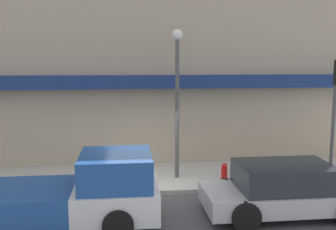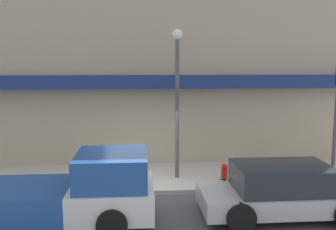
% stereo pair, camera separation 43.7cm
% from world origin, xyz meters
% --- Properties ---
extents(ground_plane, '(80.00, 80.00, 0.00)m').
position_xyz_m(ground_plane, '(0.00, 0.00, 0.00)').
color(ground_plane, '#424244').
extents(sidewalk, '(36.00, 3.27, 0.16)m').
position_xyz_m(sidewalk, '(0.00, 1.64, 0.08)').
color(sidewalk, '#B7B2A8').
rests_on(sidewalk, ground).
extents(building, '(19.80, 3.80, 10.34)m').
position_xyz_m(building, '(-0.02, 4.75, 5.09)').
color(building, tan).
rests_on(building, ground).
extents(pickup_truck, '(5.31, 2.31, 1.82)m').
position_xyz_m(pickup_truck, '(-2.13, -1.78, 0.80)').
color(pickup_truck, silver).
rests_on(pickup_truck, ground).
extents(parked_car, '(4.38, 2.09, 1.41)m').
position_xyz_m(parked_car, '(3.60, -1.78, 0.70)').
color(parked_car, '#ADADB2').
rests_on(parked_car, ground).
extents(fire_hydrant, '(0.21, 0.21, 0.60)m').
position_xyz_m(fire_hydrant, '(2.63, 0.79, 0.46)').
color(fire_hydrant, red).
rests_on(fire_hydrant, sidewalk).
extents(street_lamp, '(0.36, 0.36, 5.07)m').
position_xyz_m(street_lamp, '(1.09, 1.34, 3.36)').
color(street_lamp, '#4C4C4C').
rests_on(street_lamp, sidewalk).
extents(traffic_light, '(0.28, 0.42, 4.05)m').
position_xyz_m(traffic_light, '(6.23, 0.36, 2.93)').
color(traffic_light, '#4C4C4C').
rests_on(traffic_light, sidewalk).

